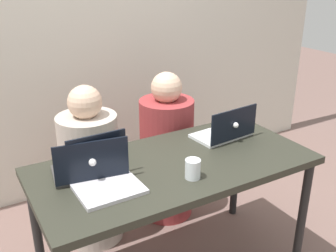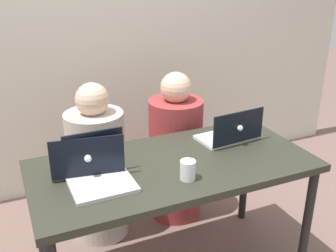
{
  "view_description": "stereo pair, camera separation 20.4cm",
  "coord_description": "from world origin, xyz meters",
  "px_view_note": "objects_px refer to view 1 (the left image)",
  "views": [
    {
      "loc": [
        -0.95,
        -1.56,
        1.7
      ],
      "look_at": [
        0.0,
        0.07,
        0.92
      ],
      "focal_mm": 42.0,
      "sensor_mm": 36.0,
      "label": 1
    },
    {
      "loc": [
        -0.77,
        -1.65,
        1.7
      ],
      "look_at": [
        0.0,
        0.07,
        0.92
      ],
      "focal_mm": 42.0,
      "sensor_mm": 36.0,
      "label": 2
    }
  ],
  "objects_px": {
    "person_on_right": "(167,154)",
    "laptop_back_right": "(225,131)",
    "water_glass_center": "(193,170)",
    "laptop_front_left": "(105,177)",
    "laptop_back_left": "(90,167)",
    "person_on_left": "(91,174)"
  },
  "relations": [
    {
      "from": "laptop_front_left",
      "to": "person_on_right",
      "type": "bearing_deg",
      "value": 40.83
    },
    {
      "from": "person_on_left",
      "to": "laptop_back_right",
      "type": "distance_m",
      "value": 0.89
    },
    {
      "from": "laptop_back_left",
      "to": "laptop_back_right",
      "type": "height_order",
      "value": "laptop_back_left"
    },
    {
      "from": "person_on_left",
      "to": "laptop_back_right",
      "type": "relative_size",
      "value": 2.92
    },
    {
      "from": "laptop_back_left",
      "to": "water_glass_center",
      "type": "height_order",
      "value": "laptop_back_left"
    },
    {
      "from": "laptop_front_left",
      "to": "water_glass_center",
      "type": "bearing_deg",
      "value": -20.2
    },
    {
      "from": "person_on_right",
      "to": "laptop_back_right",
      "type": "xyz_separation_m",
      "value": [
        0.14,
        -0.45,
        0.31
      ]
    },
    {
      "from": "laptop_back_left",
      "to": "laptop_back_right",
      "type": "distance_m",
      "value": 0.85
    },
    {
      "from": "laptop_back_left",
      "to": "laptop_front_left",
      "type": "height_order",
      "value": "laptop_front_left"
    },
    {
      "from": "person_on_left",
      "to": "water_glass_center",
      "type": "distance_m",
      "value": 0.85
    },
    {
      "from": "laptop_back_left",
      "to": "laptop_back_right",
      "type": "relative_size",
      "value": 1.05
    },
    {
      "from": "person_on_left",
      "to": "laptop_back_left",
      "type": "height_order",
      "value": "person_on_left"
    },
    {
      "from": "person_on_right",
      "to": "water_glass_center",
      "type": "distance_m",
      "value": 0.86
    },
    {
      "from": "water_glass_center",
      "to": "laptop_back_right",
      "type": "bearing_deg",
      "value": 34.73
    },
    {
      "from": "person_on_right",
      "to": "laptop_back_right",
      "type": "distance_m",
      "value": 0.57
    },
    {
      "from": "laptop_back_right",
      "to": "water_glass_center",
      "type": "relative_size",
      "value": 3.71
    },
    {
      "from": "laptop_front_left",
      "to": "person_on_left",
      "type": "bearing_deg",
      "value": 77.21
    },
    {
      "from": "person_on_right",
      "to": "laptop_back_left",
      "type": "relative_size",
      "value": 2.79
    },
    {
      "from": "laptop_back_left",
      "to": "laptop_back_right",
      "type": "bearing_deg",
      "value": -169.23
    },
    {
      "from": "person_on_left",
      "to": "laptop_front_left",
      "type": "distance_m",
      "value": 0.7
    },
    {
      "from": "laptop_back_left",
      "to": "laptop_front_left",
      "type": "xyz_separation_m",
      "value": [
        0.03,
        -0.13,
        0.0
      ]
    },
    {
      "from": "laptop_back_right",
      "to": "person_on_left",
      "type": "bearing_deg",
      "value": -38.15
    }
  ]
}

